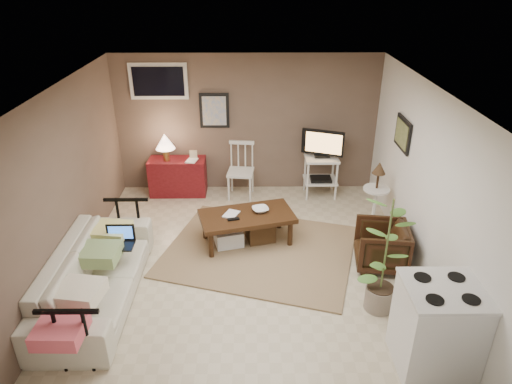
{
  "coord_description": "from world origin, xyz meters",
  "views": [
    {
      "loc": [
        0.07,
        -5.07,
        3.66
      ],
      "look_at": [
        0.13,
        0.35,
        0.96
      ],
      "focal_mm": 32.0,
      "sensor_mm": 36.0,
      "label": 1
    }
  ],
  "objects_px": {
    "coffee_table": "(246,226)",
    "sofa": "(94,267)",
    "spindle_chair": "(241,172)",
    "stove": "(437,327)",
    "armchair": "(381,244)",
    "side_table": "(377,187)",
    "potted_plant": "(386,252)",
    "tv_stand": "(321,162)",
    "red_console": "(177,173)"
  },
  "relations": [
    {
      "from": "coffee_table",
      "to": "sofa",
      "type": "xyz_separation_m",
      "value": [
        -1.8,
        -1.21,
        0.17
      ]
    },
    {
      "from": "spindle_chair",
      "to": "stove",
      "type": "xyz_separation_m",
      "value": [
        2.0,
        -3.84,
        0.03
      ]
    },
    {
      "from": "sofa",
      "to": "stove",
      "type": "bearing_deg",
      "value": -106.4
    },
    {
      "from": "armchair",
      "to": "stove",
      "type": "distance_m",
      "value": 1.72
    },
    {
      "from": "spindle_chair",
      "to": "side_table",
      "type": "height_order",
      "value": "side_table"
    },
    {
      "from": "side_table",
      "to": "stove",
      "type": "distance_m",
      "value": 2.79
    },
    {
      "from": "coffee_table",
      "to": "stove",
      "type": "xyz_separation_m",
      "value": [
        1.89,
        -2.3,
        0.2
      ]
    },
    {
      "from": "coffee_table",
      "to": "side_table",
      "type": "relative_size",
      "value": 1.36
    },
    {
      "from": "potted_plant",
      "to": "spindle_chair",
      "type": "bearing_deg",
      "value": 119.4
    },
    {
      "from": "spindle_chair",
      "to": "side_table",
      "type": "distance_m",
      "value": 2.34
    },
    {
      "from": "side_table",
      "to": "armchair",
      "type": "height_order",
      "value": "side_table"
    },
    {
      "from": "tv_stand",
      "to": "potted_plant",
      "type": "relative_size",
      "value": 0.81
    },
    {
      "from": "red_console",
      "to": "armchair",
      "type": "bearing_deg",
      "value": -36.14
    },
    {
      "from": "coffee_table",
      "to": "stove",
      "type": "relative_size",
      "value": 1.5
    },
    {
      "from": "sofa",
      "to": "tv_stand",
      "type": "bearing_deg",
      "value": -48.22
    },
    {
      "from": "potted_plant",
      "to": "stove",
      "type": "relative_size",
      "value": 1.53
    },
    {
      "from": "spindle_chair",
      "to": "stove",
      "type": "relative_size",
      "value": 0.99
    },
    {
      "from": "coffee_table",
      "to": "tv_stand",
      "type": "bearing_deg",
      "value": 50.2
    },
    {
      "from": "side_table",
      "to": "stove",
      "type": "height_order",
      "value": "side_table"
    },
    {
      "from": "tv_stand",
      "to": "stove",
      "type": "bearing_deg",
      "value": -81.01
    },
    {
      "from": "tv_stand",
      "to": "armchair",
      "type": "height_order",
      "value": "tv_stand"
    },
    {
      "from": "spindle_chair",
      "to": "armchair",
      "type": "bearing_deg",
      "value": -47.95
    },
    {
      "from": "spindle_chair",
      "to": "stove",
      "type": "bearing_deg",
      "value": -62.5
    },
    {
      "from": "coffee_table",
      "to": "red_console",
      "type": "xyz_separation_m",
      "value": [
        -1.23,
        1.64,
        0.11
      ]
    },
    {
      "from": "sofa",
      "to": "spindle_chair",
      "type": "height_order",
      "value": "spindle_chair"
    },
    {
      "from": "stove",
      "to": "coffee_table",
      "type": "bearing_deg",
      "value": 129.45
    },
    {
      "from": "armchair",
      "to": "sofa",
      "type": "bearing_deg",
      "value": -72.63
    },
    {
      "from": "stove",
      "to": "side_table",
      "type": "bearing_deg",
      "value": 88.34
    },
    {
      "from": "side_table",
      "to": "stove",
      "type": "xyz_separation_m",
      "value": [
        -0.08,
        -2.78,
        -0.18
      ]
    },
    {
      "from": "spindle_chair",
      "to": "tv_stand",
      "type": "distance_m",
      "value": 1.4
    },
    {
      "from": "spindle_chair",
      "to": "tv_stand",
      "type": "height_order",
      "value": "tv_stand"
    },
    {
      "from": "sofa",
      "to": "armchair",
      "type": "height_order",
      "value": "sofa"
    },
    {
      "from": "coffee_table",
      "to": "armchair",
      "type": "distance_m",
      "value": 1.9
    },
    {
      "from": "spindle_chair",
      "to": "tv_stand",
      "type": "xyz_separation_m",
      "value": [
        1.39,
        -0.0,
        0.18
      ]
    },
    {
      "from": "red_console",
      "to": "sofa",
      "type": "bearing_deg",
      "value": -101.2
    },
    {
      "from": "side_table",
      "to": "spindle_chair",
      "type": "bearing_deg",
      "value": 153.09
    },
    {
      "from": "spindle_chair",
      "to": "stove",
      "type": "height_order",
      "value": "stove"
    },
    {
      "from": "sofa",
      "to": "stove",
      "type": "height_order",
      "value": "stove"
    },
    {
      "from": "sofa",
      "to": "potted_plant",
      "type": "bearing_deg",
      "value": -93.99
    },
    {
      "from": "sofa",
      "to": "potted_plant",
      "type": "relative_size",
      "value": 1.56
    },
    {
      "from": "spindle_chair",
      "to": "side_table",
      "type": "relative_size",
      "value": 0.9
    },
    {
      "from": "spindle_chair",
      "to": "red_console",
      "type": "bearing_deg",
      "value": 175.07
    },
    {
      "from": "spindle_chair",
      "to": "armchair",
      "type": "height_order",
      "value": "spindle_chair"
    },
    {
      "from": "red_console",
      "to": "armchair",
      "type": "xyz_separation_m",
      "value": [
        3.04,
        -2.22,
        -0.05
      ]
    },
    {
      "from": "stove",
      "to": "sofa",
      "type": "bearing_deg",
      "value": 163.6
    },
    {
      "from": "sofa",
      "to": "red_console",
      "type": "height_order",
      "value": "red_console"
    },
    {
      "from": "tv_stand",
      "to": "potted_plant",
      "type": "height_order",
      "value": "potted_plant"
    },
    {
      "from": "spindle_chair",
      "to": "tv_stand",
      "type": "bearing_deg",
      "value": -0.06
    },
    {
      "from": "coffee_table",
      "to": "red_console",
      "type": "bearing_deg",
      "value": 126.96
    },
    {
      "from": "red_console",
      "to": "tv_stand",
      "type": "height_order",
      "value": "tv_stand"
    }
  ]
}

